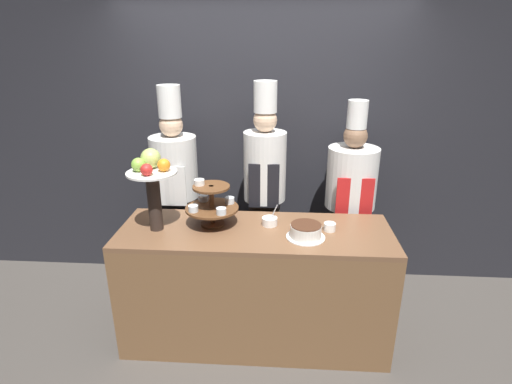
{
  "coord_description": "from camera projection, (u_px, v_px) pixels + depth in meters",
  "views": [
    {
      "loc": [
        0.17,
        -2.21,
        2.17
      ],
      "look_at": [
        0.0,
        0.43,
        1.17
      ],
      "focal_mm": 28.0,
      "sensor_mm": 36.0,
      "label": 1
    }
  ],
  "objects": [
    {
      "name": "fruit_pedestal",
      "position": [
        152.0,
        178.0,
        2.73
      ],
      "size": [
        0.34,
        0.34,
        0.57
      ],
      "color": "#2D231E",
      "rests_on": "buffet_counter"
    },
    {
      "name": "buffet_counter",
      "position": [
        255.0,
        285.0,
        2.99
      ],
      "size": [
        1.94,
        0.66,
        0.92
      ],
      "color": "brown",
      "rests_on": "ground_plane"
    },
    {
      "name": "serving_bowl_far",
      "position": [
        270.0,
        221.0,
        2.89
      ],
      "size": [
        0.11,
        0.11,
        0.16
      ],
      "color": "white",
      "rests_on": "buffet_counter"
    },
    {
      "name": "tiered_stand",
      "position": [
        211.0,
        204.0,
        2.85
      ],
      "size": [
        0.38,
        0.38,
        0.34
      ],
      "color": "brown",
      "rests_on": "buffet_counter"
    },
    {
      "name": "ground_plane",
      "position": [
        252.0,
        366.0,
        2.84
      ],
      "size": [
        14.0,
        14.0,
        0.0
      ],
      "primitive_type": "plane",
      "color": "#47423D"
    },
    {
      "name": "chef_center_left",
      "position": [
        265.0,
        184.0,
        3.34
      ],
      "size": [
        0.35,
        0.35,
        1.89
      ],
      "color": "#38332D",
      "rests_on": "ground_plane"
    },
    {
      "name": "cup_white",
      "position": [
        330.0,
        227.0,
        2.81
      ],
      "size": [
        0.08,
        0.08,
        0.06
      ],
      "color": "white",
      "rests_on": "buffet_counter"
    },
    {
      "name": "chef_left",
      "position": [
        176.0,
        187.0,
        3.4
      ],
      "size": [
        0.39,
        0.39,
        1.85
      ],
      "color": "black",
      "rests_on": "ground_plane"
    },
    {
      "name": "cake_round",
      "position": [
        306.0,
        231.0,
        2.7
      ],
      "size": [
        0.27,
        0.27,
        0.1
      ],
      "color": "white",
      "rests_on": "buffet_counter"
    },
    {
      "name": "chef_center_right",
      "position": [
        350.0,
        198.0,
        3.33
      ],
      "size": [
        0.41,
        0.41,
        1.75
      ],
      "color": "#38332D",
      "rests_on": "ground_plane"
    },
    {
      "name": "wall_back",
      "position": [
        262.0,
        133.0,
        3.58
      ],
      "size": [
        10.0,
        0.06,
        2.8
      ],
      "color": "#232328",
      "rests_on": "ground_plane"
    }
  ]
}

